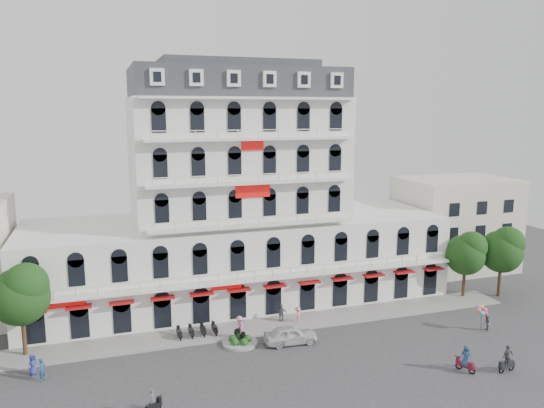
{
  "coord_description": "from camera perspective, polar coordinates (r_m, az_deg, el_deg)",
  "views": [
    {
      "loc": [
        -14.24,
        -37.29,
        20.68
      ],
      "look_at": [
        1.36,
        10.0,
        11.89
      ],
      "focal_mm": 35.0,
      "sensor_mm": 36.0,
      "label": 1
    }
  ],
  "objects": [
    {
      "name": "rider_east",
      "position": [
        46.79,
        20.14,
        -15.3
      ],
      "size": [
        0.96,
        1.59,
        2.28
      ],
      "rotation": [
        0.0,
        0.0,
        2.02
      ],
      "color": "maroon",
      "rests_on": "ground"
    },
    {
      "name": "pedestrian_far",
      "position": [
        46.46,
        -23.47,
        -16.01
      ],
      "size": [
        0.66,
        0.8,
        1.87
      ],
      "primitive_type": "imported",
      "rotation": [
        0.0,
        0.0,
        1.2
      ],
      "color": "navy",
      "rests_on": "ground"
    },
    {
      "name": "tree_east_outer",
      "position": [
        64.48,
        23.54,
        -4.41
      ],
      "size": [
        4.65,
        4.65,
        8.05
      ],
      "color": "#382314",
      "rests_on": "ground"
    },
    {
      "name": "tree_west_inner",
      "position": [
        49.57,
        -25.39,
        -8.6
      ],
      "size": [
        4.76,
        4.76,
        8.25
      ],
      "color": "#382314",
      "rests_on": "ground"
    },
    {
      "name": "parked_scooter_row",
      "position": [
        51.13,
        -8.04,
        -13.95
      ],
      "size": [
        4.4,
        1.8,
        1.1
      ],
      "primitive_type": null,
      "color": "black",
      "rests_on": "ground"
    },
    {
      "name": "pedestrian_left",
      "position": [
        47.73,
        -24.33,
        -15.47
      ],
      "size": [
        0.99,
        0.91,
        1.71
      ],
      "primitive_type": "imported",
      "rotation": [
        0.0,
        0.0,
        0.58
      ],
      "color": "navy",
      "rests_on": "ground"
    },
    {
      "name": "rider_west",
      "position": [
        39.71,
        -12.71,
        -20.24
      ],
      "size": [
        1.34,
        1.28,
        1.95
      ],
      "rotation": [
        0.0,
        0.0,
        0.75
      ],
      "color": "black",
      "rests_on": "ground"
    },
    {
      "name": "main_building",
      "position": [
        58.08,
        -3.74,
        -0.64
      ],
      "size": [
        45.0,
        15.0,
        25.8
      ],
      "color": "silver",
      "rests_on": "ground"
    },
    {
      "name": "balloon_vendor",
      "position": [
        55.28,
        21.89,
        -11.25
      ],
      "size": [
        1.39,
        1.28,
        2.45
      ],
      "color": "#595960",
      "rests_on": "ground"
    },
    {
      "name": "parked_car",
      "position": [
        49.04,
        2.01,
        -13.88
      ],
      "size": [
        4.91,
        2.21,
        1.64
      ],
      "primitive_type": "imported",
      "rotation": [
        0.0,
        0.0,
        1.51
      ],
      "color": "silver",
      "rests_on": "ground"
    },
    {
      "name": "tree_east_inner",
      "position": [
        62.77,
        20.17,
        -4.88
      ],
      "size": [
        4.4,
        4.37,
        7.57
      ],
      "color": "#382314",
      "rests_on": "ground"
    },
    {
      "name": "ground",
      "position": [
        44.95,
        2.46,
        -17.39
      ],
      "size": [
        120.0,
        120.0,
        0.0
      ],
      "primitive_type": "plane",
      "color": "#38383A",
      "rests_on": "ground"
    },
    {
      "name": "flank_building_east",
      "position": [
        73.85,
        19.04,
        -2.01
      ],
      "size": [
        14.0,
        10.0,
        12.0
      ],
      "primitive_type": "cube",
      "color": "beige",
      "rests_on": "ground"
    },
    {
      "name": "pedestrian_mid",
      "position": [
        53.37,
        1.03,
        -11.7
      ],
      "size": [
        1.19,
        0.9,
        1.88
      ],
      "primitive_type": "imported",
      "rotation": [
        0.0,
        0.0,
        2.68
      ],
      "color": "#5A5A62",
      "rests_on": "ground"
    },
    {
      "name": "rider_northeast",
      "position": [
        47.95,
        23.99,
        -14.92
      ],
      "size": [
        1.7,
        0.57,
        2.31
      ],
      "rotation": [
        0.0,
        0.0,
        3.26
      ],
      "color": "black",
      "rests_on": "ground"
    },
    {
      "name": "traffic_island",
      "position": [
        49.17,
        -3.48,
        -14.55
      ],
      "size": [
        3.2,
        3.2,
        1.6
      ],
      "color": "gray",
      "rests_on": "ground"
    },
    {
      "name": "rider_center",
      "position": [
        49.52,
        -3.5,
        -13.1
      ],
      "size": [
        0.98,
        1.67,
        2.35
      ],
      "rotation": [
        0.0,
        0.0,
        4.97
      ],
      "color": "black",
      "rests_on": "ground"
    },
    {
      "name": "pedestrian_right",
      "position": [
        53.25,
        2.79,
        -11.86
      ],
      "size": [
        1.25,
        1.19,
        1.7
      ],
      "primitive_type": "imported",
      "rotation": [
        0.0,
        0.0,
        3.84
      ],
      "color": "#E27780",
      "rests_on": "ground"
    },
    {
      "name": "sidewalk",
      "position": [
        52.63,
        -1.09,
        -13.03
      ],
      "size": [
        53.0,
        4.0,
        0.16
      ],
      "primitive_type": "cube",
      "color": "gray",
      "rests_on": "ground"
    }
  ]
}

